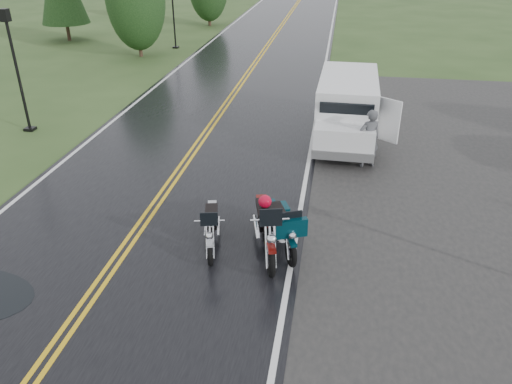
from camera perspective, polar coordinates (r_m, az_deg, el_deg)
ground at (r=11.40m, az=-15.88°, el=-8.03°), size 120.00×120.00×0.00m
road at (r=19.86m, az=-4.28°, el=8.74°), size 8.00×100.00×0.04m
motorcycle_red at (r=10.20m, az=1.73°, el=-6.35°), size 1.51×2.68×1.49m
motorcycle_teal at (r=10.57m, az=4.05°, el=-5.78°), size 1.54×2.30×1.28m
motorcycle_silver at (r=10.65m, az=-5.29°, el=-5.79°), size 1.15×2.15×1.21m
van_white at (r=15.86m, az=7.17°, el=7.61°), size 2.15×5.45×2.12m
person_at_van at (r=15.40m, az=12.78°, el=5.87°), size 0.77×0.64×1.80m
lamp_post_near_left at (r=19.50m, az=-25.60°, el=12.26°), size 0.36×0.36×4.25m
lamp_post_far_left at (r=32.14m, az=-9.42°, el=19.46°), size 0.35×0.35×4.04m
tree_left_mid at (r=30.15m, az=-13.52°, el=19.62°), size 3.29×3.29×5.14m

